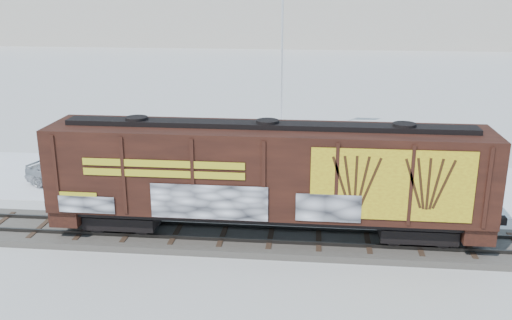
# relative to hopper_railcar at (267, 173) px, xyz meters

# --- Properties ---
(ground) EXTENTS (500.00, 500.00, 0.00)m
(ground) POSITION_rel_hopper_railcar_xyz_m (-3.84, 0.01, -3.03)
(ground) COLOR white
(ground) RESTS_ON ground
(rail_track) EXTENTS (50.00, 3.40, 0.43)m
(rail_track) POSITION_rel_hopper_railcar_xyz_m (-3.84, 0.01, -2.89)
(rail_track) COLOR #59544C
(rail_track) RESTS_ON ground
(parking_strip) EXTENTS (40.00, 8.00, 0.03)m
(parking_strip) POSITION_rel_hopper_railcar_xyz_m (-3.84, 7.51, -3.02)
(parking_strip) COLOR white
(parking_strip) RESTS_ON ground
(hopper_railcar) EXTENTS (17.65, 3.06, 4.70)m
(hopper_railcar) POSITION_rel_hopper_railcar_xyz_m (0.00, 0.00, 0.00)
(hopper_railcar) COLOR black
(hopper_railcar) RESTS_ON rail_track
(flagpole) EXTENTS (2.30, 0.90, 12.67)m
(flagpole) POSITION_rel_hopper_railcar_xyz_m (-0.27, 15.31, 1.73)
(flagpole) COLOR silver
(flagpole) RESTS_ON ground
(car_silver) EXTENTS (4.82, 3.12, 1.53)m
(car_silver) POSITION_rel_hopper_railcar_xyz_m (-11.20, 5.61, -2.24)
(car_silver) COLOR #B4B6BC
(car_silver) RESTS_ON parking_strip
(car_white) EXTENTS (4.40, 1.99, 1.40)m
(car_white) POSITION_rel_hopper_railcar_xyz_m (-0.73, 6.51, -2.30)
(car_white) COLOR silver
(car_white) RESTS_ON parking_strip
(car_dark) EXTENTS (4.94, 2.40, 1.39)m
(car_dark) POSITION_rel_hopper_railcar_xyz_m (5.64, 5.85, -2.31)
(car_dark) COLOR black
(car_dark) RESTS_ON parking_strip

